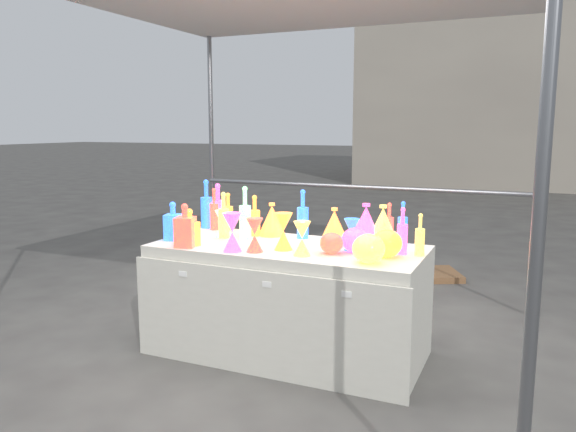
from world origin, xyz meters
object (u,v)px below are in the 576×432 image
at_px(cardboard_box_closed, 349,270).
at_px(bottle_0, 228,211).
at_px(display_table, 287,300).
at_px(hourglass_0, 255,235).
at_px(globe_0, 387,245).
at_px(lampshade_0, 272,219).
at_px(decanter_0, 190,227).

relative_size(cardboard_box_closed, bottle_0, 1.83).
bearing_deg(display_table, hourglass_0, -115.21).
distance_m(globe_0, lampshade_0, 0.99).
bearing_deg(decanter_0, hourglass_0, 13.57).
height_order(cardboard_box_closed, globe_0, globe_0).
bearing_deg(display_table, globe_0, -4.44).
bearing_deg(decanter_0, bottle_0, 107.90).
height_order(display_table, hourglass_0, hourglass_0).
height_order(bottle_0, hourglass_0, bottle_0).
bearing_deg(display_table, decanter_0, -156.16).
bearing_deg(globe_0, cardboard_box_closed, 114.57).
relative_size(hourglass_0, globe_0, 1.14).
distance_m(cardboard_box_closed, decanter_0, 2.07).
relative_size(bottle_0, hourglass_0, 1.32).
distance_m(bottle_0, lampshade_0, 0.41).
xyz_separation_m(display_table, hourglass_0, (-0.12, -0.25, 0.48)).
relative_size(decanter_0, lampshade_0, 1.05).
relative_size(bottle_0, lampshade_0, 1.20).
xyz_separation_m(cardboard_box_closed, hourglass_0, (-0.03, -1.87, 0.67)).
bearing_deg(bottle_0, decanter_0, -84.09).
bearing_deg(hourglass_0, globe_0, 13.74).
bearing_deg(display_table, bottle_0, 151.29).
distance_m(display_table, decanter_0, 0.82).
xyz_separation_m(display_table, bottle_0, (-0.66, 0.36, 0.52)).
xyz_separation_m(cardboard_box_closed, lampshade_0, (-0.17, -1.33, 0.68)).
distance_m(cardboard_box_closed, hourglass_0, 1.98).
bearing_deg(bottle_0, cardboard_box_closed, 65.57).
height_order(decanter_0, lampshade_0, decanter_0).
height_order(display_table, cardboard_box_closed, display_table).
height_order(hourglass_0, lampshade_0, lampshade_0).
distance_m(bottle_0, hourglass_0, 0.81).
xyz_separation_m(display_table, globe_0, (0.68, -0.05, 0.45)).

